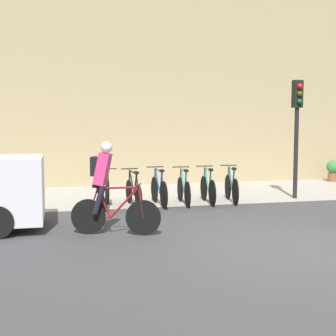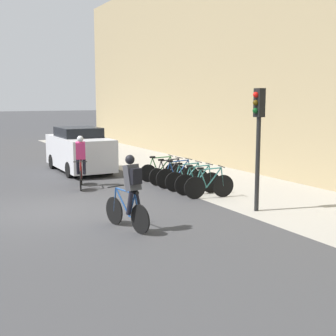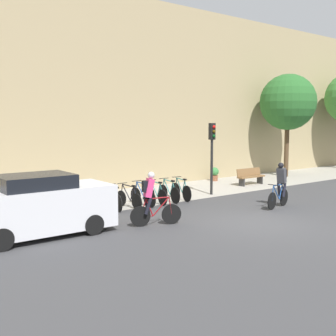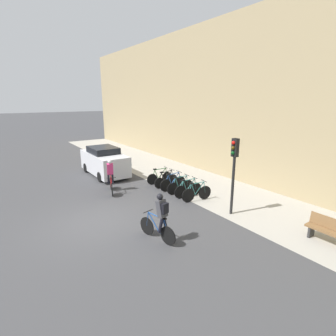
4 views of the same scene
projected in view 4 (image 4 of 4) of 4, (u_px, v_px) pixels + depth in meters
The scene contains 14 objects.
ground at pixel (98, 222), 10.74m from camera, with size 200.00×200.00×0.00m, color #3D3D3F.
kerb_strip at pixel (216, 190), 14.46m from camera, with size 44.00×4.50×0.01m, color #A39E93.
building_facade at pixel (253, 100), 14.65m from camera, with size 44.00×0.60×9.60m, color tan.
cyclist_pink at pixel (110, 175), 13.99m from camera, with size 1.66×0.67×1.78m.
cyclist_grey at pixel (160, 216), 9.02m from camera, with size 1.70×0.58×1.78m.
parked_bike_0 at pixel (160, 177), 15.49m from camera, with size 0.46×1.60×0.96m.
parked_bike_1 at pixel (166, 180), 14.96m from camera, with size 0.46×1.63×0.95m.
parked_bike_2 at pixel (173, 183), 14.43m from camera, with size 0.46×1.71×0.98m.
parked_bike_3 at pixel (180, 186), 13.90m from camera, with size 0.46×1.63×0.96m.
parked_bike_4 at pixel (188, 189), 13.37m from camera, with size 0.46×1.63×0.97m.
parked_bike_5 at pixel (197, 193), 12.84m from camera, with size 0.46×1.64×0.98m.
traffic_light_pole at pixel (234, 162), 10.89m from camera, with size 0.26×0.30×3.32m.
bench at pixel (334, 232), 8.91m from camera, with size 1.79×0.44×0.89m.
parked_car at pixel (104, 161), 17.20m from camera, with size 4.30×1.84×1.85m.
Camera 4 is at (9.70, -3.26, 4.86)m, focal length 28.00 mm.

